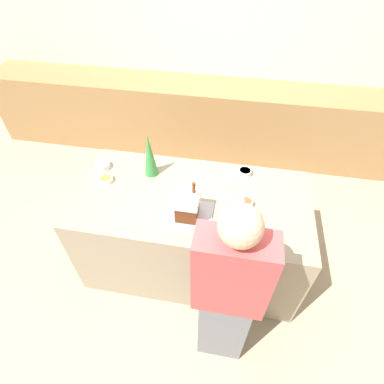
{
  "coord_description": "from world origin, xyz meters",
  "views": [
    {
      "loc": [
        0.29,
        -1.61,
        2.6
      ],
      "look_at": [
        -0.0,
        0.0,
        0.96
      ],
      "focal_mm": 28.0,
      "sensor_mm": 36.0,
      "label": 1
    }
  ],
  "objects_px": {
    "candy_bowl_beside_tree": "(102,165)",
    "baking_tray": "(187,216)",
    "gingerbread_house": "(187,205)",
    "person": "(228,295)",
    "candy_bowl_front_corner": "(246,203)",
    "candy_bowl_far_left": "(245,172)",
    "candy_bowl_near_tray_left": "(106,179)",
    "decorative_tree": "(150,155)"
  },
  "relations": [
    {
      "from": "decorative_tree",
      "to": "candy_bowl_front_corner",
      "type": "distance_m",
      "value": 0.86
    },
    {
      "from": "candy_bowl_near_tray_left",
      "to": "candy_bowl_front_corner",
      "type": "bearing_deg",
      "value": -3.5
    },
    {
      "from": "candy_bowl_beside_tree",
      "to": "baking_tray",
      "type": "bearing_deg",
      "value": -26.59
    },
    {
      "from": "baking_tray",
      "to": "person",
      "type": "distance_m",
      "value": 0.65
    },
    {
      "from": "gingerbread_house",
      "to": "candy_bowl_far_left",
      "type": "relative_size",
      "value": 2.73
    },
    {
      "from": "baking_tray",
      "to": "candy_bowl_far_left",
      "type": "bearing_deg",
      "value": 54.42
    },
    {
      "from": "baking_tray",
      "to": "candy_bowl_near_tray_left",
      "type": "bearing_deg",
      "value": 160.85
    },
    {
      "from": "gingerbread_house",
      "to": "candy_bowl_beside_tree",
      "type": "relative_size",
      "value": 2.42
    },
    {
      "from": "decorative_tree",
      "to": "candy_bowl_near_tray_left",
      "type": "relative_size",
      "value": 3.42
    },
    {
      "from": "candy_bowl_near_tray_left",
      "to": "person",
      "type": "relative_size",
      "value": 0.07
    },
    {
      "from": "candy_bowl_beside_tree",
      "to": "person",
      "type": "distance_m",
      "value": 1.52
    },
    {
      "from": "baking_tray",
      "to": "candy_bowl_near_tray_left",
      "type": "distance_m",
      "value": 0.78
    },
    {
      "from": "gingerbread_house",
      "to": "decorative_tree",
      "type": "xyz_separation_m",
      "value": [
        -0.39,
        0.42,
        0.07
      ]
    },
    {
      "from": "candy_bowl_far_left",
      "to": "person",
      "type": "xyz_separation_m",
      "value": [
        -0.04,
        -1.09,
        -0.07
      ]
    },
    {
      "from": "baking_tray",
      "to": "person",
      "type": "height_order",
      "value": "person"
    },
    {
      "from": "baking_tray",
      "to": "decorative_tree",
      "type": "xyz_separation_m",
      "value": [
        -0.39,
        0.42,
        0.19
      ]
    },
    {
      "from": "candy_bowl_front_corner",
      "to": "candy_bowl_far_left",
      "type": "bearing_deg",
      "value": 94.34
    },
    {
      "from": "gingerbread_house",
      "to": "candy_bowl_beside_tree",
      "type": "bearing_deg",
      "value": 153.43
    },
    {
      "from": "baking_tray",
      "to": "candy_bowl_far_left",
      "type": "xyz_separation_m",
      "value": [
        0.39,
        0.55,
        0.02
      ]
    },
    {
      "from": "baking_tray",
      "to": "gingerbread_house",
      "type": "height_order",
      "value": "gingerbread_house"
    },
    {
      "from": "decorative_tree",
      "to": "candy_bowl_near_tray_left",
      "type": "distance_m",
      "value": 0.42
    },
    {
      "from": "candy_bowl_front_corner",
      "to": "candy_bowl_near_tray_left",
      "type": "distance_m",
      "value": 1.16
    },
    {
      "from": "decorative_tree",
      "to": "candy_bowl_beside_tree",
      "type": "bearing_deg",
      "value": -179.58
    },
    {
      "from": "candy_bowl_near_tray_left",
      "to": "person",
      "type": "xyz_separation_m",
      "value": [
        1.09,
        -0.79,
        -0.07
      ]
    },
    {
      "from": "decorative_tree",
      "to": "person",
      "type": "distance_m",
      "value": 1.24
    },
    {
      "from": "candy_bowl_far_left",
      "to": "candy_bowl_front_corner",
      "type": "bearing_deg",
      "value": -85.66
    },
    {
      "from": "candy_bowl_front_corner",
      "to": "candy_bowl_near_tray_left",
      "type": "relative_size",
      "value": 0.92
    },
    {
      "from": "decorative_tree",
      "to": "person",
      "type": "height_order",
      "value": "person"
    },
    {
      "from": "candy_bowl_far_left",
      "to": "candy_bowl_beside_tree",
      "type": "relative_size",
      "value": 0.89
    },
    {
      "from": "candy_bowl_far_left",
      "to": "person",
      "type": "height_order",
      "value": "person"
    },
    {
      "from": "gingerbread_house",
      "to": "candy_bowl_near_tray_left",
      "type": "relative_size",
      "value": 2.72
    },
    {
      "from": "gingerbread_house",
      "to": "candy_bowl_front_corner",
      "type": "xyz_separation_m",
      "value": [
        0.42,
        0.18,
        -0.1
      ]
    },
    {
      "from": "gingerbread_house",
      "to": "person",
      "type": "distance_m",
      "value": 0.67
    },
    {
      "from": "candy_bowl_far_left",
      "to": "baking_tray",
      "type": "bearing_deg",
      "value": -125.58
    },
    {
      "from": "gingerbread_house",
      "to": "candy_bowl_front_corner",
      "type": "bearing_deg",
      "value": 23.63
    },
    {
      "from": "candy_bowl_near_tray_left",
      "to": "candy_bowl_beside_tree",
      "type": "height_order",
      "value": "candy_bowl_beside_tree"
    },
    {
      "from": "candy_bowl_front_corner",
      "to": "person",
      "type": "xyz_separation_m",
      "value": [
        -0.07,
        -0.72,
        -0.08
      ]
    },
    {
      "from": "candy_bowl_beside_tree",
      "to": "person",
      "type": "height_order",
      "value": "person"
    },
    {
      "from": "decorative_tree",
      "to": "baking_tray",
      "type": "bearing_deg",
      "value": -47.1
    },
    {
      "from": "candy_bowl_beside_tree",
      "to": "decorative_tree",
      "type": "bearing_deg",
      "value": 0.42
    },
    {
      "from": "baking_tray",
      "to": "candy_bowl_front_corner",
      "type": "relative_size",
      "value": 3.49
    },
    {
      "from": "candy_bowl_far_left",
      "to": "candy_bowl_near_tray_left",
      "type": "height_order",
      "value": "candy_bowl_far_left"
    }
  ]
}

